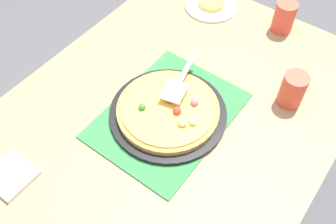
{
  "coord_description": "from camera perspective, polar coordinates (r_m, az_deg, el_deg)",
  "views": [
    {
      "loc": [
        0.6,
        0.44,
        1.75
      ],
      "look_at": [
        0.0,
        0.0,
        0.77
      ],
      "focal_mm": 40.77,
      "sensor_mm": 36.0,
      "label": 1
    }
  ],
  "objects": [
    {
      "name": "plate_far_right",
      "position": [
        1.65,
        6.48,
        15.56
      ],
      "size": [
        0.22,
        0.22,
        0.01
      ],
      "primitive_type": "cylinder",
      "color": "white",
      "rests_on": "dining_table"
    },
    {
      "name": "pizza",
      "position": [
        1.22,
        0.05,
        0.35
      ],
      "size": [
        0.33,
        0.33,
        0.05
      ],
      "color": "#B78442",
      "rests_on": "pizza_pan"
    },
    {
      "name": "napkin_stack",
      "position": [
        1.21,
        -22.4,
        -8.83
      ],
      "size": [
        0.12,
        0.12,
        0.02
      ],
      "primitive_type": "cube",
      "color": "white",
      "rests_on": "dining_table"
    },
    {
      "name": "cup_near",
      "position": [
        1.3,
        18.14,
        3.19
      ],
      "size": [
        0.08,
        0.08,
        0.12
      ],
      "primitive_type": "cylinder",
      "color": "#E04C38",
      "rests_on": "dining_table"
    },
    {
      "name": "served_slice_right",
      "position": [
        1.65,
        6.52,
        15.92
      ],
      "size": [
        0.11,
        0.11,
        0.02
      ],
      "primitive_type": "cylinder",
      "color": "#EAB747",
      "rests_on": "plate_far_right"
    },
    {
      "name": "pizza_pan",
      "position": [
        1.23,
        0.0,
        -0.2
      ],
      "size": [
        0.38,
        0.38,
        0.01
      ],
      "primitive_type": "cylinder",
      "color": "black",
      "rests_on": "placemat"
    },
    {
      "name": "dining_table",
      "position": [
        1.33,
        0.0,
        -3.37
      ],
      "size": [
        1.4,
        1.0,
        0.75
      ],
      "color": "#9E7A56",
      "rests_on": "ground_plane"
    },
    {
      "name": "ground_plane",
      "position": [
        1.9,
        0.0,
        -14.21
      ],
      "size": [
        8.0,
        8.0,
        0.0
      ],
      "primitive_type": "plane",
      "color": "#4C4C51"
    },
    {
      "name": "pizza_server",
      "position": [
        1.25,
        1.81,
        4.69
      ],
      "size": [
        0.23,
        0.09,
        0.01
      ],
      "color": "silver",
      "rests_on": "pizza"
    },
    {
      "name": "cup_far",
      "position": [
        1.56,
        16.97,
        13.42
      ],
      "size": [
        0.08,
        0.08,
        0.12
      ],
      "primitive_type": "cylinder",
      "color": "#E04C38",
      "rests_on": "dining_table"
    },
    {
      "name": "placemat",
      "position": [
        1.24,
        0.0,
        -0.48
      ],
      "size": [
        0.48,
        0.36,
        0.01
      ],
      "primitive_type": "cube",
      "color": "#2D753D",
      "rests_on": "dining_table"
    }
  ]
}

